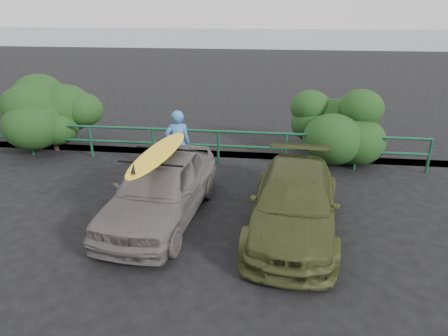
% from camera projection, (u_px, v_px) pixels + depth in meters
% --- Properties ---
extents(ground, '(80.00, 80.00, 0.00)m').
position_uv_depth(ground, '(130.00, 255.00, 7.63)').
color(ground, black).
extents(ocean, '(200.00, 200.00, 0.00)m').
position_uv_depth(ocean, '(261.00, 37.00, 62.78)').
color(ocean, slate).
rests_on(ocean, ground).
extents(guardrail, '(14.00, 0.08, 1.04)m').
position_uv_depth(guardrail, '(185.00, 145.00, 12.03)').
color(guardrail, '#14482D').
rests_on(guardrail, ground).
extents(shrub_left, '(3.20, 2.40, 2.10)m').
position_uv_depth(shrub_left, '(41.00, 119.00, 12.77)').
color(shrub_left, '#1C3F17').
rests_on(shrub_left, ground).
extents(shrub_right, '(3.20, 2.40, 2.17)m').
position_uv_depth(shrub_right, '(355.00, 129.00, 11.69)').
color(shrub_right, '#1C3F17').
rests_on(shrub_right, ground).
extents(sedan, '(2.09, 4.39, 1.45)m').
position_uv_depth(sedan, '(161.00, 188.00, 8.73)').
color(sedan, '#645C59').
rests_on(sedan, ground).
extents(olive_vehicle, '(2.15, 4.49, 1.26)m').
position_uv_depth(olive_vehicle, '(294.00, 202.00, 8.29)').
color(olive_vehicle, '#383F1B').
rests_on(olive_vehicle, ground).
extents(man, '(0.80, 0.66, 1.88)m').
position_uv_depth(man, '(178.00, 144.00, 10.85)').
color(man, '#3C70B4').
rests_on(man, ground).
extents(roof_rack, '(1.48, 1.10, 0.05)m').
position_uv_depth(roof_rack, '(159.00, 156.00, 8.45)').
color(roof_rack, black).
rests_on(roof_rack, sedan).
extents(surfboard, '(0.89, 3.03, 0.09)m').
position_uv_depth(surfboard, '(158.00, 153.00, 8.43)').
color(surfboard, yellow).
rests_on(surfboard, roof_rack).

